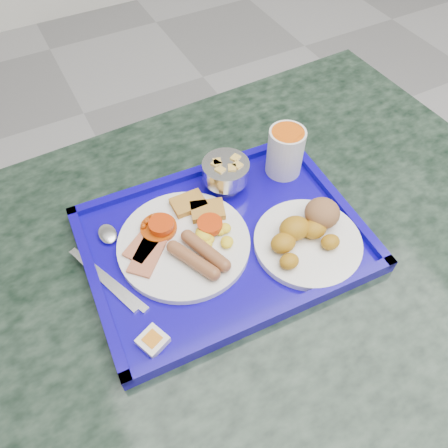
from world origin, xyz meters
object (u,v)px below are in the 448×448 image
(table, at_px, (221,315))
(tray, at_px, (224,240))
(main_plate, at_px, (186,240))
(juice_cup, at_px, (285,150))
(bread_plate, at_px, (308,235))
(fruit_bowl, at_px, (226,171))

(table, xyz_separation_m, tray, (0.02, 0.03, 0.21))
(main_plate, bearing_deg, tray, -17.44)
(main_plate, bearing_deg, juice_cup, 16.78)
(tray, bearing_deg, table, -127.77)
(main_plate, distance_m, juice_cup, 0.25)
(tray, relative_size, main_plate, 2.15)
(table, height_order, juice_cup, juice_cup)
(tray, xyz_separation_m, main_plate, (-0.06, 0.02, 0.02))
(tray, bearing_deg, bread_plate, -30.27)
(table, height_order, tray, tray)
(tray, distance_m, bread_plate, 0.14)
(tray, xyz_separation_m, fruit_bowl, (0.06, 0.11, 0.04))
(tray, bearing_deg, fruit_bowl, 60.45)
(table, distance_m, fruit_bowl, 0.30)
(table, relative_size, fruit_bowl, 14.58)
(main_plate, bearing_deg, table, -53.47)
(bread_plate, xyz_separation_m, fruit_bowl, (-0.06, 0.18, 0.02))
(juice_cup, bearing_deg, tray, -152.73)
(table, distance_m, tray, 0.21)
(table, relative_size, tray, 2.62)
(table, xyz_separation_m, fruit_bowl, (0.08, 0.14, 0.25))
(main_plate, relative_size, bread_plate, 1.23)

